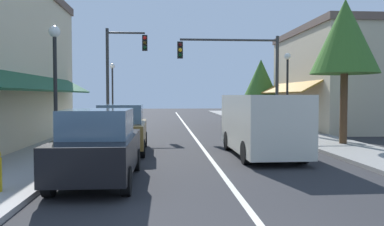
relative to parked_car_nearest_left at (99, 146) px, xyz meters
name	(u,v)px	position (x,y,z in m)	size (l,w,h in m)	color
ground_plane	(191,132)	(3.13, 12.51, -0.88)	(80.00, 80.00, 0.00)	#28282B
sidewalk_left	(93,132)	(-2.37, 12.51, -0.82)	(2.60, 56.00, 0.12)	#A39E99
sidewalk_right	(285,131)	(8.63, 12.51, -0.82)	(2.60, 56.00, 0.12)	gray
lane_center_stripe	(191,132)	(3.13, 12.51, -0.88)	(0.14, 52.00, 0.01)	silver
storefront_right_block	(334,79)	(12.36, 14.51, 2.27)	(6.20, 10.20, 6.30)	#BCAD8E
parked_car_nearest_left	(99,146)	(0.00, 0.00, 0.00)	(1.80, 4.11, 1.77)	black
parked_car_second_left	(122,129)	(0.03, 4.97, 0.00)	(1.84, 4.13, 1.77)	brown
van_in_lane	(261,123)	(4.95, 3.75, 0.27)	(2.05, 5.20, 2.12)	beige
traffic_signal_mast_arm	(241,66)	(5.89, 11.86, 2.87)	(5.68, 0.50, 5.41)	#333333
traffic_signal_left_corner	(120,65)	(-0.95, 13.52, 3.00)	(2.42, 0.50, 6.00)	#333333
street_lamp_left_near	(55,69)	(-1.84, 3.14, 2.06)	(0.36, 0.36, 4.29)	black
street_lamp_right_mid	(287,79)	(8.29, 11.22, 2.12)	(0.36, 0.36, 4.39)	black
street_lamp_left_far	(112,83)	(-1.97, 18.12, 2.09)	(0.36, 0.36, 4.34)	black
tree_right_near	(345,37)	(8.98, 6.01, 3.60)	(2.77, 2.77, 6.04)	#4C331E
tree_right_far	(261,78)	(9.02, 19.87, 2.58)	(2.48, 2.48, 4.86)	#4C331E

